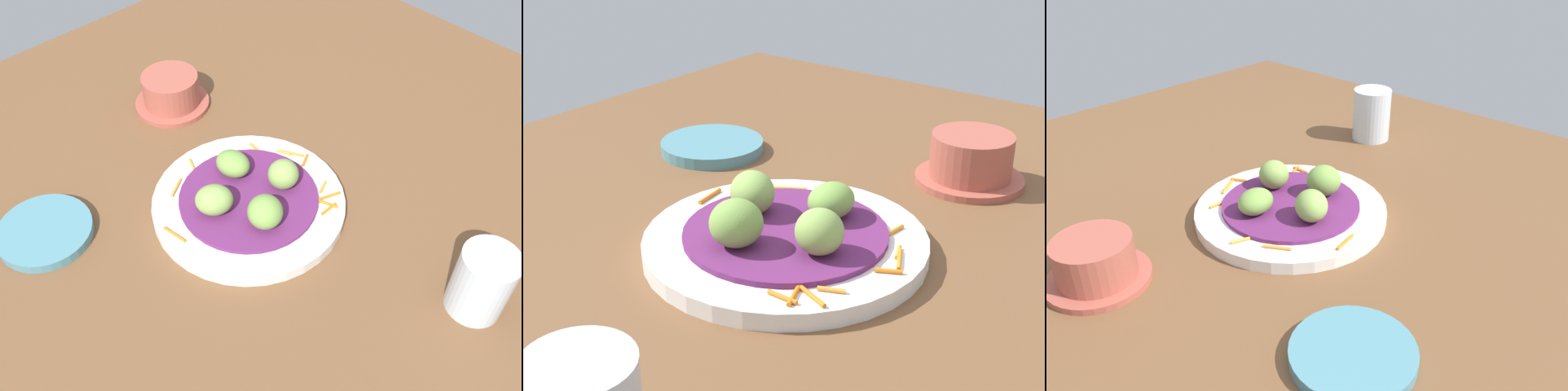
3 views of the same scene
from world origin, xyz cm
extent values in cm
cube|color=brown|center=(0.00, 0.00, 1.00)|extent=(110.00, 110.00, 2.00)
cylinder|color=white|center=(-1.23, 5.79, 2.83)|extent=(26.14, 26.14, 1.66)
cylinder|color=#60235B|center=(-1.23, 5.79, 3.94)|extent=(18.82, 18.82, 0.56)
cylinder|color=orange|center=(0.90, -4.87, 3.86)|extent=(3.18, 1.92, 0.40)
cylinder|color=orange|center=(-1.37, -5.16, 3.86)|extent=(1.44, 2.27, 0.40)
cylinder|color=orange|center=(0.72, 16.89, 3.86)|extent=(3.66, 0.91, 0.40)
cylinder|color=orange|center=(7.14, 11.57, 3.86)|extent=(2.13, 3.18, 0.40)
cylinder|color=orange|center=(1.96, -4.13, 3.86)|extent=(2.11, 1.19, 0.40)
cylinder|color=orange|center=(-6.74, -3.03, 3.86)|extent=(1.28, 2.25, 0.40)
cylinder|color=orange|center=(5.08, -1.74, 3.86)|extent=(3.16, 0.72, 0.40)
cylinder|color=orange|center=(-8.39, -2.19, 3.86)|extent=(1.72, 3.68, 0.40)
cylinder|color=orange|center=(-9.03, -1.07, 3.86)|extent=(3.36, 1.57, 0.40)
cylinder|color=orange|center=(9.12, 7.17, 3.86)|extent=(2.42, 1.28, 0.40)
cylinder|color=orange|center=(-9.99, -0.58, 3.86)|extent=(0.41, 2.79, 0.40)
ellipsoid|color=#759E47|center=(-6.11, 7.44, 6.38)|extent=(6.60, 6.58, 4.32)
ellipsoid|color=#84A851|center=(-2.88, 0.91, 6.27)|extent=(5.58, 5.61, 4.10)
ellipsoid|color=#759E47|center=(3.66, 4.14, 5.88)|extent=(5.38, 4.53, 3.32)
ellipsoid|color=#84A851|center=(0.43, 10.67, 6.25)|extent=(6.42, 6.53, 4.07)
cylinder|color=teal|center=(13.63, 28.33, 2.69)|extent=(12.42, 12.42, 1.38)
cylinder|color=#A85142|center=(23.85, -0.66, 2.40)|extent=(11.92, 11.92, 0.80)
cylinder|color=#A85142|center=(23.85, -0.66, 5.21)|extent=(8.95, 8.95, 4.82)
cylinder|color=silver|center=(-30.95, -2.75, 6.55)|extent=(6.63, 6.63, 9.09)
camera|label=1|loc=(-41.42, 42.13, 62.18)|focal=40.72mm
camera|label=2|loc=(-51.48, -32.48, 36.49)|focal=53.67mm
camera|label=3|loc=(44.04, 50.27, 40.90)|focal=37.08mm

